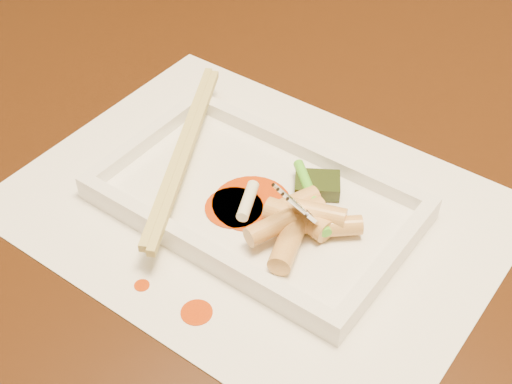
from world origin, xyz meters
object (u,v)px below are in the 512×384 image
Objects in this scene: table at (287,210)px; plate_base at (256,204)px; placemat at (256,208)px; chopstick_a at (180,148)px; fork at (346,154)px.

table is 0.15m from plate_base.
table is 3.50× the size of placemat.
table is 5.80× the size of chopstick_a.
fork is at bearing 14.42° from placemat.
chopstick_a reaches higher than plate_base.
chopstick_a is at bearing 180.00° from plate_base.
plate_base is (0.00, -0.00, 0.00)m from placemat.
plate_base is 0.11m from fork.
placemat is 1.66× the size of chopstick_a.
fork is (0.07, 0.02, 0.08)m from plate_base.
table is 0.15m from placemat.
placemat is at bearing -71.73° from table.
table is 0.17m from chopstick_a.
fork is at bearing 14.42° from plate_base.
plate_base is at bearing -165.58° from fork.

